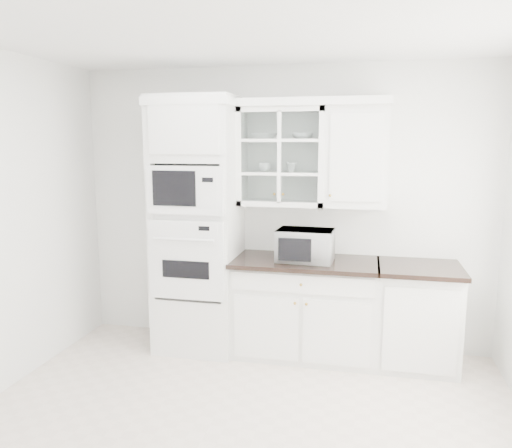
# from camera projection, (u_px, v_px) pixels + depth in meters

# --- Properties ---
(ground) EXTENTS (4.00, 3.50, 0.01)m
(ground) POSITION_uv_depth(u_px,v_px,m) (237.00, 436.00, 3.39)
(ground) COLOR beige
(ground) RESTS_ON ground
(room_shell) EXTENTS (4.00, 3.50, 2.70)m
(room_shell) POSITION_uv_depth(u_px,v_px,m) (251.00, 172.00, 3.52)
(room_shell) COLOR white
(room_shell) RESTS_ON ground
(oven_column) EXTENTS (0.76, 0.68, 2.40)m
(oven_column) POSITION_uv_depth(u_px,v_px,m) (198.00, 226.00, 4.73)
(oven_column) COLOR white
(oven_column) RESTS_ON ground
(base_cabinet_run) EXTENTS (1.32, 0.67, 0.92)m
(base_cabinet_run) POSITION_uv_depth(u_px,v_px,m) (305.00, 307.00, 4.65)
(base_cabinet_run) COLOR white
(base_cabinet_run) RESTS_ON ground
(extra_base_cabinet) EXTENTS (0.72, 0.67, 0.92)m
(extra_base_cabinet) POSITION_uv_depth(u_px,v_px,m) (417.00, 315.00, 4.44)
(extra_base_cabinet) COLOR white
(extra_base_cabinet) RESTS_ON ground
(upper_cabinet_glass) EXTENTS (0.80, 0.33, 0.90)m
(upper_cabinet_glass) POSITION_uv_depth(u_px,v_px,m) (282.00, 157.00, 4.61)
(upper_cabinet_glass) COLOR white
(upper_cabinet_glass) RESTS_ON room_shell
(upper_cabinet_solid) EXTENTS (0.55, 0.33, 0.90)m
(upper_cabinet_solid) POSITION_uv_depth(u_px,v_px,m) (357.00, 157.00, 4.47)
(upper_cabinet_solid) COLOR white
(upper_cabinet_solid) RESTS_ON room_shell
(crown_molding) EXTENTS (2.14, 0.38, 0.07)m
(crown_molding) POSITION_uv_depth(u_px,v_px,m) (271.00, 103.00, 4.53)
(crown_molding) COLOR white
(crown_molding) RESTS_ON room_shell
(countertop_microwave) EXTENTS (0.52, 0.44, 0.29)m
(countertop_microwave) POSITION_uv_depth(u_px,v_px,m) (306.00, 245.00, 4.51)
(countertop_microwave) COLOR white
(countertop_microwave) RESTS_ON base_cabinet_run
(bowl_a) EXTENTS (0.28, 0.28, 0.06)m
(bowl_a) POSITION_uv_depth(u_px,v_px,m) (264.00, 136.00, 4.61)
(bowl_a) COLOR white
(bowl_a) RESTS_ON upper_cabinet_glass
(bowl_b) EXTENTS (0.19, 0.19, 0.06)m
(bowl_b) POSITION_uv_depth(u_px,v_px,m) (302.00, 136.00, 4.56)
(bowl_b) COLOR white
(bowl_b) RESTS_ON upper_cabinet_glass
(cup_a) EXTENTS (0.13, 0.13, 0.08)m
(cup_a) POSITION_uv_depth(u_px,v_px,m) (265.00, 167.00, 4.65)
(cup_a) COLOR white
(cup_a) RESTS_ON upper_cabinet_glass
(cup_b) EXTENTS (0.10, 0.10, 0.09)m
(cup_b) POSITION_uv_depth(u_px,v_px,m) (291.00, 167.00, 4.60)
(cup_b) COLOR white
(cup_b) RESTS_ON upper_cabinet_glass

